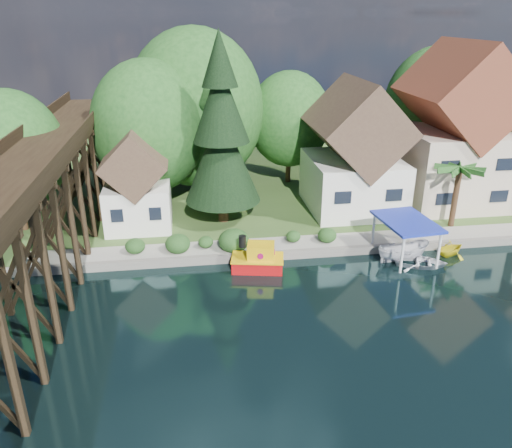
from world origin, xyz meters
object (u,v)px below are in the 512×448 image
object	(u,v)px
trestle_bridge	(35,216)
tugboat	(258,259)
shed	(137,186)
house_center	(454,136)
house_left	(354,156)
boat_canopy	(404,244)
palm_tree	(460,171)
boat_white_a	(421,261)
boat_yellow	(451,247)
conifer	(221,135)

from	to	relation	value
trestle_bridge	tugboat	bearing A→B (deg)	6.38
shed	tugboat	size ratio (longest dim) A/B	2.05
house_center	house_left	bearing A→B (deg)	-176.82
boat_canopy	palm_tree	bearing A→B (deg)	36.42
house_center	boat_white_a	size ratio (longest dim) A/B	3.89
shed	trestle_bridge	bearing A→B (deg)	-118.19
shed	boat_canopy	size ratio (longest dim) A/B	1.53
house_center	tugboat	bearing A→B (deg)	-152.11
trestle_bridge	boat_white_a	bearing A→B (deg)	1.03
boat_canopy	boat_yellow	world-z (taller)	boat_canopy
shed	conifer	distance (m)	7.71
boat_white_a	boat_yellow	world-z (taller)	boat_yellow
house_left	palm_tree	bearing A→B (deg)	-36.94
boat_white_a	house_left	bearing A→B (deg)	29.01
house_left	boat_yellow	xyz separation A→B (m)	(4.56, -9.12, -4.48)
boat_white_a	boat_yellow	bearing A→B (deg)	-46.41
conifer	tugboat	distance (m)	10.62
house_center	tugboat	world-z (taller)	house_center
tugboat	conifer	bearing A→B (deg)	102.38
house_left	boat_white_a	xyz separation A→B (m)	(1.76, -10.38, -4.77)
trestle_bridge	boat_yellow	distance (m)	28.01
shed	boat_white_a	distance (m)	21.94
shed	boat_canopy	world-z (taller)	shed
tugboat	boat_white_a	world-z (taller)	tugboat
house_left	palm_tree	world-z (taller)	house_left
trestle_bridge	tugboat	distance (m)	14.27
palm_tree	tugboat	world-z (taller)	palm_tree
trestle_bridge	palm_tree	distance (m)	30.29
tugboat	house_center	bearing A→B (deg)	27.89
shed	boat_white_a	bearing A→B (deg)	-24.20
boat_white_a	palm_tree	bearing A→B (deg)	-23.71
tugboat	boat_canopy	xyz separation A→B (m)	(10.37, -0.11, 0.57)
trestle_bridge	shed	bearing A→B (deg)	61.81
trestle_bridge	boat_white_a	world-z (taller)	trestle_bridge
conifer	tugboat	size ratio (longest dim) A/B	3.87
trestle_bridge	palm_tree	bearing A→B (deg)	10.97
boat_white_a	shed	bearing A→B (deg)	85.18
house_left	tugboat	distance (m)	14.06
conifer	tugboat	world-z (taller)	conifer
house_center	boat_yellow	xyz separation A→B (m)	(-4.44, -9.62, -5.76)
tugboat	boat_canopy	world-z (taller)	boat_canopy
trestle_bridge	conifer	distance (m)	15.19
trestle_bridge	house_center	world-z (taller)	house_center
house_left	house_center	size ratio (longest dim) A/B	0.79
palm_tree	boat_yellow	world-z (taller)	palm_tree
house_left	house_center	world-z (taller)	house_center
house_left	palm_tree	size ratio (longest dim) A/B	2.10
trestle_bridge	shed	distance (m)	10.69
house_center	boat_white_a	xyz separation A→B (m)	(-7.24, -10.88, -6.05)
tugboat	boat_white_a	xyz separation A→B (m)	(11.33, -1.05, -0.40)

